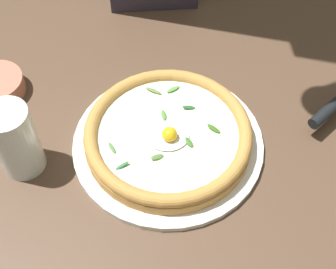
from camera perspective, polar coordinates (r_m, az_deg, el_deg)
name	(u,v)px	position (r m, az deg, el deg)	size (l,w,h in m)	color
ground_plane	(147,140)	(0.87, -2.61, -0.62)	(2.40, 2.40, 0.03)	brown
pizza_plate	(168,143)	(0.84, 0.00, -1.06)	(0.34, 0.34, 0.01)	white
pizza	(168,135)	(0.82, 0.00, -0.01)	(0.30, 0.30, 0.05)	#C78C43
pizza_cutter	(334,106)	(0.91, 19.63, 3.35)	(0.13, 0.10, 0.07)	silver
drinking_glass	(17,144)	(0.81, -17.99, -1.08)	(0.07, 0.07, 0.14)	silver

